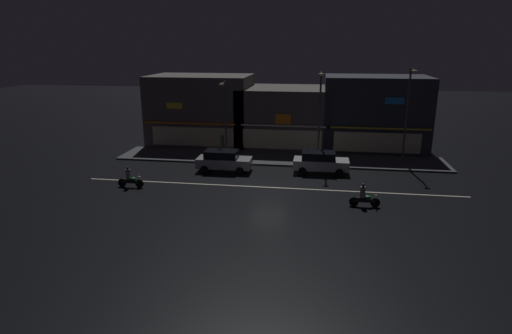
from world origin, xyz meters
TOP-DOWN VIEW (x-y plane):
  - ground_plane at (0.00, 0.00)m, footprint 140.00×140.00m
  - lane_divider_stripe at (0.00, 0.00)m, footprint 27.02×0.16m
  - sidewalk_far at (0.00, 7.76)m, footprint 28.45×4.50m
  - storefront_left_block at (-8.53, 13.38)m, footprint 9.91×6.90m
  - storefront_center_block at (0.00, 13.83)m, footprint 9.11×7.80m
  - storefront_right_block at (8.53, 13.06)m, footprint 9.53×6.26m
  - streetlamp_west at (-4.85, 7.94)m, footprint 0.44×1.64m
  - streetlamp_mid at (3.36, 6.76)m, footprint 0.44×1.64m
  - streetlamp_east at (10.40, 7.45)m, footprint 0.44×1.64m
  - pedestrian_on_sidewalk at (-5.26, 8.37)m, footprint 0.32×0.32m
  - parked_car_near_kerb at (3.57, 4.27)m, footprint 4.30×1.98m
  - parked_car_trailing at (-4.08, 3.59)m, footprint 4.30×1.98m
  - motorcycle_lead at (-9.75, -1.38)m, footprint 1.90×0.60m
  - motorcycle_following at (6.30, -2.79)m, footprint 1.90×0.60m
  - traffic_cone at (-5.12, 4.95)m, footprint 0.36×0.36m

SIDE VIEW (x-z plane):
  - ground_plane at x=0.00m, z-range 0.00..0.00m
  - lane_divider_stripe at x=0.00m, z-range 0.00..0.01m
  - sidewalk_far at x=0.00m, z-range 0.00..0.14m
  - traffic_cone at x=-5.12m, z-range 0.00..0.55m
  - motorcycle_lead at x=-9.75m, z-range -0.13..1.39m
  - motorcycle_following at x=6.30m, z-range -0.13..1.39m
  - parked_car_near_kerb at x=3.57m, z-range 0.03..1.70m
  - parked_car_trailing at x=-4.08m, z-range 0.03..1.70m
  - pedestrian_on_sidewalk at x=-5.26m, z-range 0.08..1.98m
  - storefront_center_block at x=0.00m, z-range 0.00..5.69m
  - storefront_left_block at x=-8.53m, z-range 0.00..6.82m
  - storefront_right_block at x=8.53m, z-range 0.00..6.94m
  - streetlamp_west at x=-4.85m, z-range 0.77..7.35m
  - streetlamp_mid at x=3.36m, z-range 0.79..8.36m
  - streetlamp_east at x=10.40m, z-range 0.79..8.63m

